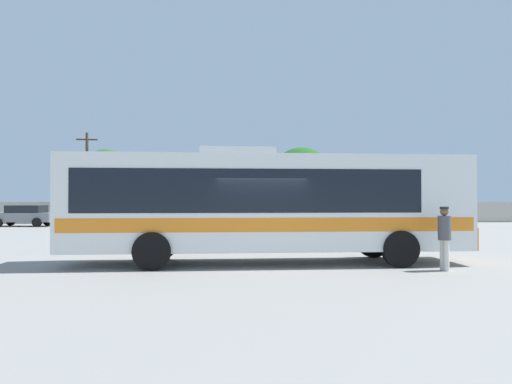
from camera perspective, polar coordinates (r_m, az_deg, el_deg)
name	(u,v)px	position (r m, az deg, el deg)	size (l,w,h in m)	color
ground_plane	(245,239)	(24.60, -1.29, -5.32)	(300.00, 300.00, 0.00)	gray
perimeter_wall	(236,212)	(40.83, -2.30, -2.33)	(80.00, 0.30, 1.72)	#B2AD9E
coach_bus_white_orange	(262,202)	(15.04, 0.71, -1.13)	(11.93, 2.89, 3.45)	white
attendant_by_bus_door	(444,234)	(14.43, 20.67, -4.52)	(0.40, 0.40, 1.72)	silver
parked_car_leftmost_grey	(24,215)	(39.36, -24.87, -2.41)	(4.52, 2.24, 1.50)	slate
parked_car_second_black	(103,215)	(37.78, -16.99, -2.49)	(4.07, 2.04, 1.54)	black
utility_pole_near	(87,175)	(46.02, -18.71, 1.85)	(1.80, 0.27, 7.74)	#4C3823
roadside_tree_left	(106,168)	(44.53, -16.72, 2.67)	(3.61, 3.61, 6.19)	brown
roadside_tree_midleft	(230,177)	(44.39, -2.98, 1.69)	(3.74, 3.74, 5.49)	brown
roadside_tree_midright	(302,172)	(43.87, 5.23, 2.27)	(5.06, 5.06, 6.46)	brown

